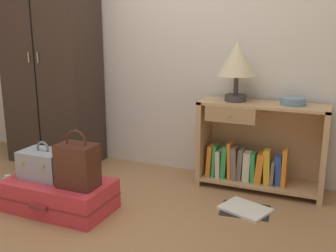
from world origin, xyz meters
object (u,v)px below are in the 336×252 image
Objects in this scene: table_lamp at (237,61)px; bowl at (293,101)px; bottle at (9,188)px; wardrobe at (51,56)px; train_case at (44,164)px; open_book_on_floor at (245,209)px; handbag at (77,165)px; bookshelf at (256,149)px; suitcase_large at (59,195)px.

bowl is at bearing 1.42° from table_lamp.
bottle is at bearing -146.64° from table_lamp.
wardrobe is 6.24× the size of train_case.
wardrobe is at bearing 169.00° from open_book_on_floor.
handbag is at bearing -8.26° from train_case.
suitcase_large is at bearing -141.35° from bookshelf.
bookshelf is 0.54m from open_book_on_floor.
wardrobe is at bearing -177.95° from bowl.
handbag reaches higher than train_case.
wardrobe is 10.73× the size of bowl.
suitcase_large is (0.72, -0.88, -0.90)m from wardrobe.
handbag is at bearing -135.24° from bookshelf.
suitcase_large is 1.31m from open_book_on_floor.
bowl is at bearing 27.19° from bottle.
bookshelf reaches higher than train_case.
wardrobe is at bearing -177.79° from table_lamp.
table_lamp is 1.19× the size of handbag.
bowl is at bearing 63.82° from open_book_on_floor.
wardrobe reaches higher than handbag.
bookshelf is 2.09× the size of table_lamp.
table_lamp reaches higher than open_book_on_floor.
wardrobe is 2.02m from bookshelf.
bookshelf is 5.20× the size of bowl.
suitcase_large is 2.35× the size of train_case.
wardrobe is 10.58× the size of bottle.
bookshelf is at bearing 38.65° from suitcase_large.
train_case is at bearing -148.94° from bowl.
train_case is 0.40m from bottle.
train_case is at bearing -140.56° from table_lamp.
bottle is at bearing -174.74° from train_case.
bookshelf is 0.71m from table_lamp.
wardrobe reaches higher than suitcase_large.
handbag is at bearing -152.19° from open_book_on_floor.
bookshelf is 5.13× the size of bottle.
wardrobe is at bearing 129.46° from suitcase_large.
bowl is 0.87m from open_book_on_floor.
wardrobe is 5.11× the size of handbag.
wardrobe is 5.20× the size of open_book_on_floor.
bowl is at bearing 31.06° from train_case.
open_book_on_floor is at bearing -64.73° from table_lamp.
table_lamp reaches higher than bookshelf.
handbag is at bearing -1.49° from bottle.
open_book_on_floor is at bearing -116.18° from bowl.
handbag is 2.07× the size of bottle.
train_case is at bearing -144.61° from bookshelf.
open_book_on_floor is at bearing 17.27° from bottle.
wardrobe is 1.44m from handbag.
suitcase_large reaches higher than open_book_on_floor.
suitcase_large is at bearing -6.13° from train_case.
bookshelf is 1.91m from bottle.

